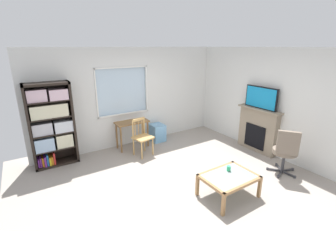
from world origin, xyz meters
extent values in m
cube|color=#9E9389|center=(0.00, 0.00, -0.01)|extent=(6.06, 5.87, 0.02)
cube|color=silver|center=(0.00, 2.44, 0.42)|extent=(5.06, 0.12, 0.85)
cube|color=silver|center=(0.00, 2.44, 2.31)|extent=(5.06, 0.12, 0.47)
cube|color=silver|center=(-1.72, 2.44, 1.46)|extent=(1.61, 0.12, 1.23)
cube|color=silver|center=(1.48, 2.44, 1.46)|extent=(2.09, 0.12, 1.23)
cube|color=silver|center=(-0.24, 2.45, 1.46)|extent=(1.35, 0.02, 1.23)
cube|color=white|center=(-0.24, 2.38, 0.86)|extent=(1.41, 0.06, 0.03)
cube|color=white|center=(-0.24, 2.38, 2.06)|extent=(1.41, 0.06, 0.03)
cube|color=white|center=(-0.92, 2.38, 1.46)|extent=(0.03, 0.06, 1.23)
cube|color=white|center=(0.43, 2.38, 1.46)|extent=(0.03, 0.06, 1.23)
cube|color=silver|center=(2.59, 0.00, 1.27)|extent=(0.12, 5.07, 2.55)
cube|color=black|center=(-2.40, 2.19, 0.92)|extent=(0.05, 0.38, 1.85)
cube|color=black|center=(-1.55, 2.19, 0.92)|extent=(0.05, 0.38, 1.85)
cube|color=black|center=(-1.98, 2.19, 1.82)|extent=(0.90, 0.38, 0.05)
cube|color=black|center=(-1.98, 2.19, 0.03)|extent=(0.90, 0.38, 0.05)
cube|color=black|center=(-1.98, 2.37, 0.92)|extent=(0.90, 0.02, 1.85)
cube|color=black|center=(-1.98, 2.19, 0.38)|extent=(0.85, 0.36, 0.02)
cube|color=black|center=(-1.98, 2.19, 0.74)|extent=(0.85, 0.36, 0.02)
cube|color=black|center=(-1.98, 2.19, 1.10)|extent=(0.85, 0.36, 0.02)
cube|color=black|center=(-1.98, 2.19, 1.46)|extent=(0.85, 0.36, 0.02)
cube|color=#9EBCDB|center=(-2.18, 2.18, 0.54)|extent=(0.37, 0.32, 0.28)
cube|color=beige|center=(-1.78, 2.18, 0.54)|extent=(0.34, 0.30, 0.29)
cube|color=#B2B2BC|center=(-2.17, 2.18, 0.88)|extent=(0.38, 0.28, 0.25)
cube|color=silver|center=(-1.75, 2.18, 0.88)|extent=(0.38, 0.32, 0.24)
cube|color=beige|center=(-1.99, 2.18, 1.25)|extent=(0.72, 0.30, 0.28)
cube|color=beige|center=(-2.18, 2.18, 1.60)|extent=(0.37, 0.27, 0.25)
cube|color=beige|center=(-1.77, 2.18, 1.59)|extent=(0.36, 0.33, 0.23)
cube|color=purple|center=(-2.35, 2.17, 0.14)|extent=(0.03, 0.22, 0.18)
cube|color=purple|center=(-2.30, 2.17, 0.15)|extent=(0.03, 0.21, 0.19)
cube|color=orange|center=(-2.26, 2.17, 0.15)|extent=(0.04, 0.24, 0.20)
cube|color=purple|center=(-2.22, 2.17, 0.16)|extent=(0.03, 0.30, 0.22)
cube|color=#286BB2|center=(-2.17, 2.17, 0.18)|extent=(0.04, 0.27, 0.25)
cube|color=yellow|center=(-2.12, 2.17, 0.14)|extent=(0.04, 0.29, 0.18)
cube|color=orange|center=(-2.08, 2.17, 0.14)|extent=(0.04, 0.25, 0.18)
cube|color=red|center=(-2.04, 2.17, 0.18)|extent=(0.04, 0.27, 0.27)
cube|color=brown|center=(-0.16, 2.09, 0.70)|extent=(0.84, 0.41, 0.03)
cylinder|color=brown|center=(-0.53, 1.93, 0.34)|extent=(0.04, 0.04, 0.68)
cylinder|color=brown|center=(0.22, 1.93, 0.34)|extent=(0.04, 0.04, 0.68)
cylinder|color=brown|center=(-0.53, 2.24, 0.34)|extent=(0.04, 0.04, 0.68)
cylinder|color=brown|center=(0.22, 2.24, 0.34)|extent=(0.04, 0.04, 0.68)
cube|color=tan|center=(-0.12, 1.54, 0.45)|extent=(0.49, 0.48, 0.04)
cylinder|color=tan|center=(-0.26, 1.34, 0.22)|extent=(0.04, 0.04, 0.43)
cylinder|color=tan|center=(0.08, 1.41, 0.22)|extent=(0.04, 0.04, 0.43)
cylinder|color=tan|center=(-0.32, 1.66, 0.22)|extent=(0.04, 0.04, 0.43)
cylinder|color=tan|center=(0.01, 1.73, 0.22)|extent=(0.04, 0.04, 0.43)
cylinder|color=tan|center=(-0.32, 1.66, 0.68)|extent=(0.04, 0.04, 0.45)
cylinder|color=tan|center=(0.01, 1.73, 0.68)|extent=(0.04, 0.04, 0.45)
cube|color=tan|center=(-0.16, 1.69, 0.87)|extent=(0.36, 0.11, 0.06)
cylinder|color=tan|center=(-0.26, 1.67, 0.65)|extent=(0.02, 0.02, 0.35)
cylinder|color=tan|center=(-0.16, 1.69, 0.65)|extent=(0.02, 0.02, 0.35)
cylinder|color=tan|center=(-0.05, 1.71, 0.65)|extent=(0.02, 0.02, 0.35)
cube|color=#72ADDB|center=(0.62, 2.14, 0.24)|extent=(0.35, 0.40, 0.47)
cube|color=gray|center=(2.44, 0.23, 0.54)|extent=(0.18, 1.03, 1.07)
cube|color=black|center=(2.34, 0.23, 0.39)|extent=(0.03, 0.57, 0.59)
cube|color=gray|center=(2.42, 0.23, 1.09)|extent=(0.26, 1.13, 0.04)
cube|color=black|center=(2.42, 0.23, 1.38)|extent=(0.05, 0.85, 0.53)
cube|color=#198CCC|center=(2.39, 0.23, 1.38)|extent=(0.01, 0.80, 0.48)
cylinder|color=#7A6B5B|center=(1.98, -0.78, 0.48)|extent=(0.48, 0.48, 0.09)
cube|color=#7A6B5B|center=(1.80, -0.92, 0.76)|extent=(0.31, 0.37, 0.48)
cylinder|color=#38383D|center=(1.98, -0.78, 0.24)|extent=(0.06, 0.06, 0.42)
cube|color=#38383D|center=(1.89, -0.67, 0.03)|extent=(0.20, 0.24, 0.03)
cylinder|color=#38383D|center=(1.81, -0.56, 0.03)|extent=(0.05, 0.05, 0.05)
cube|color=#38383D|center=(1.85, -0.83, 0.03)|extent=(0.28, 0.13, 0.03)
cylinder|color=#38383D|center=(1.71, -0.88, 0.03)|extent=(0.05, 0.05, 0.05)
cube|color=#38383D|center=(1.98, -0.92, 0.03)|extent=(0.04, 0.28, 0.03)
cylinder|color=#38383D|center=(1.98, -1.06, 0.03)|extent=(0.05, 0.05, 0.05)
cube|color=#38383D|center=(2.11, -0.82, 0.03)|extent=(0.28, 0.12, 0.03)
cylinder|color=#38383D|center=(2.25, -0.86, 0.03)|extent=(0.05, 0.05, 0.05)
cube|color=#38383D|center=(2.06, -0.67, 0.03)|extent=(0.19, 0.25, 0.03)
cylinder|color=#38383D|center=(2.14, -0.55, 0.03)|extent=(0.05, 0.05, 0.05)
cube|color=#8C9E99|center=(0.41, -0.74, 0.39)|extent=(0.83, 0.59, 0.02)
cube|color=#A37547|center=(0.41, -1.06, 0.38)|extent=(0.93, 0.05, 0.05)
cube|color=#A37547|center=(0.41, -0.42, 0.38)|extent=(0.93, 0.05, 0.05)
cube|color=#A37547|center=(-0.03, -0.74, 0.38)|extent=(0.05, 0.69, 0.05)
cube|color=#A37547|center=(0.85, -0.74, 0.38)|extent=(0.05, 0.69, 0.05)
cube|color=#A37547|center=(-0.03, -1.06, 0.18)|extent=(0.05, 0.05, 0.35)
cube|color=#A37547|center=(0.85, -1.06, 0.18)|extent=(0.05, 0.05, 0.35)
cube|color=#A37547|center=(-0.03, -0.42, 0.18)|extent=(0.05, 0.05, 0.35)
cube|color=#A37547|center=(0.85, -0.42, 0.18)|extent=(0.05, 0.05, 0.35)
cylinder|color=#33B770|center=(0.53, -0.62, 0.45)|extent=(0.07, 0.07, 0.09)
camera|label=1|loc=(-2.40, -3.18, 2.57)|focal=24.83mm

